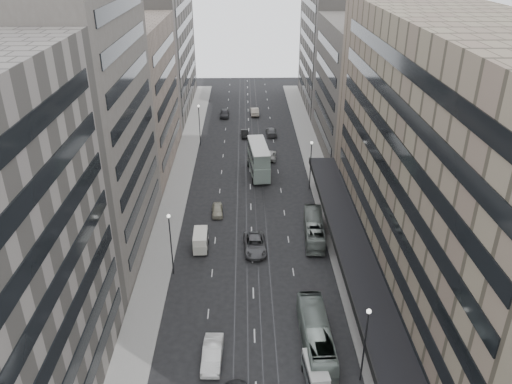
{
  "coord_description": "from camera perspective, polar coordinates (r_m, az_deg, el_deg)",
  "views": [
    {
      "loc": [
        -0.74,
        -38.27,
        36.43
      ],
      "look_at": [
        0.6,
        20.54,
        6.8
      ],
      "focal_mm": 35.0,
      "sensor_mm": 36.0,
      "label": 1
    }
  ],
  "objects": [
    {
      "name": "ground",
      "position": [
        52.85,
        -0.15,
        -16.84
      ],
      "size": [
        220.0,
        220.0,
        0.0
      ],
      "primitive_type": "plane",
      "color": "black",
      "rests_on": "ground"
    },
    {
      "name": "sidewalk_right",
      "position": [
        85.01,
        7.45,
        1.17
      ],
      "size": [
        4.0,
        125.0,
        0.15
      ],
      "primitive_type": "cube",
      "color": "gray",
      "rests_on": "ground"
    },
    {
      "name": "sidewalk_left",
      "position": [
        84.8,
        -8.81,
        1.01
      ],
      "size": [
        4.0,
        125.0,
        0.15
      ],
      "primitive_type": "cube",
      "color": "gray",
      "rests_on": "ground"
    },
    {
      "name": "department_store",
      "position": [
        55.64,
        22.34,
        1.91
      ],
      "size": [
        19.2,
        60.0,
        30.0
      ],
      "color": "#746955",
      "rests_on": "ground"
    },
    {
      "name": "building_right_mid",
      "position": [
        96.13,
        12.37,
        11.41
      ],
      "size": [
        15.0,
        28.0,
        24.0
      ],
      "primitive_type": "cube",
      "color": "#47433E",
      "rests_on": "ground"
    },
    {
      "name": "building_right_far",
      "position": [
        124.35,
        9.39,
        16.01
      ],
      "size": [
        15.0,
        32.0,
        28.0
      ],
      "primitive_type": "cube",
      "color": "#67635D",
      "rests_on": "ground"
    },
    {
      "name": "building_left_b",
      "position": [
        63.94,
        -20.35,
        7.36
      ],
      "size": [
        15.0,
        26.0,
        34.0
      ],
      "primitive_type": "cube",
      "color": "#47433E",
      "rests_on": "ground"
    },
    {
      "name": "building_left_c",
      "position": [
        90.03,
        -14.84,
        10.44
      ],
      "size": [
        15.0,
        28.0,
        25.0
      ],
      "primitive_type": "cube",
      "color": "#6F6056",
      "rests_on": "ground"
    },
    {
      "name": "building_left_d",
      "position": [
        121.19,
        -11.57,
        15.56
      ],
      "size": [
        15.0,
        38.0,
        28.0
      ],
      "primitive_type": "cube",
      "color": "#67635D",
      "rests_on": "ground"
    },
    {
      "name": "lamp_right_near",
      "position": [
        46.81,
        12.42,
        -15.89
      ],
      "size": [
        0.44,
        0.44,
        8.32
      ],
      "color": "#262628",
      "rests_on": "ground"
    },
    {
      "name": "lamp_right_far",
      "position": [
        80.33,
        6.28,
        3.69
      ],
      "size": [
        0.44,
        0.44,
        8.32
      ],
      "color": "#262628",
      "rests_on": "ground"
    },
    {
      "name": "lamp_left_near",
      "position": [
        59.86,
        -9.75,
        -5.15
      ],
      "size": [
        0.44,
        0.44,
        8.32
      ],
      "color": "#262628",
      "rests_on": "ground"
    },
    {
      "name": "lamp_left_far",
      "position": [
        98.77,
        -6.51,
        8.13
      ],
      "size": [
        0.44,
        0.44,
        8.32
      ],
      "color": "#262628",
      "rests_on": "ground"
    },
    {
      "name": "bus_near",
      "position": [
        51.76,
        6.87,
        -15.89
      ],
      "size": [
        2.8,
        11.09,
        3.08
      ],
      "primitive_type": "imported",
      "rotation": [
        0.0,
        0.0,
        3.16
      ],
      "color": "gray",
      "rests_on": "ground"
    },
    {
      "name": "bus_far",
      "position": [
        68.5,
        6.65,
        -4.19
      ],
      "size": [
        3.18,
        10.43,
        2.86
      ],
      "primitive_type": "imported",
      "rotation": [
        0.0,
        0.0,
        3.07
      ],
      "color": "gray",
      "rests_on": "ground"
    },
    {
      "name": "double_decker",
      "position": [
        85.87,
        0.3,
        3.81
      ],
      "size": [
        3.91,
        10.35,
        5.54
      ],
      "rotation": [
        0.0,
        0.0,
        0.09
      ],
      "color": "gray",
      "rests_on": "ground"
    },
    {
      "name": "vw_microbus",
      "position": [
        48.69,
        6.82,
        -19.75
      ],
      "size": [
        2.26,
        4.38,
        2.28
      ],
      "rotation": [
        0.0,
        0.0,
        0.1
      ],
      "color": "#595F61",
      "rests_on": "ground"
    },
    {
      "name": "panel_van",
      "position": [
        66.06,
        -6.36,
        -5.48
      ],
      "size": [
        2.07,
        4.05,
        2.52
      ],
      "rotation": [
        0.0,
        0.0,
        0.03
      ],
      "color": "beige",
      "rests_on": "ground"
    },
    {
      "name": "sedan_1",
      "position": [
        50.69,
        -5.01,
        -17.96
      ],
      "size": [
        2.02,
        5.28,
        1.72
      ],
      "primitive_type": "imported",
      "rotation": [
        0.0,
        0.0,
        -0.04
      ],
      "color": "white",
      "rests_on": "ground"
    },
    {
      "name": "sedan_2",
      "position": [
        65.72,
        -0.12,
        -6.04
      ],
      "size": [
        3.13,
        6.27,
        1.7
      ],
      "primitive_type": "imported",
      "rotation": [
        0.0,
        0.0,
        0.05
      ],
      "color": "#515153",
      "rests_on": "ground"
    },
    {
      "name": "sedan_4",
      "position": [
        74.39,
        -4.44,
        -2.06
      ],
      "size": [
        1.84,
        4.15,
        1.39
      ],
      "primitive_type": "imported",
      "rotation": [
        0.0,
        0.0,
        0.05
      ],
      "color": "#A8A38B",
      "rests_on": "ground"
    },
    {
      "name": "sedan_5",
      "position": [
        104.4,
        -1.3,
        6.7
      ],
      "size": [
        1.71,
        4.17,
        1.34
      ],
      "primitive_type": "imported",
      "rotation": [
        0.0,
        0.0,
        0.07
      ],
      "color": "black",
      "rests_on": "ground"
    },
    {
      "name": "sedan_6",
      "position": [
        93.42,
        1.59,
        4.23
      ],
      "size": [
        2.76,
        5.17,
        1.38
      ],
      "primitive_type": "imported",
      "rotation": [
        0.0,
        0.0,
        3.05
      ],
      "color": "#B7B6B2",
      "rests_on": "ground"
    },
    {
      "name": "sedan_7",
      "position": [
        105.31,
        1.76,
        6.92
      ],
      "size": [
        2.26,
        5.26,
        1.51
      ],
      "primitive_type": "imported",
      "rotation": [
        0.0,
        0.0,
        3.17
      ],
      "color": "#515154",
      "rests_on": "ground"
    },
    {
      "name": "sedan_8",
      "position": [
        116.9,
        -3.61,
        8.97
      ],
      "size": [
        2.04,
        5.05,
        1.72
      ],
      "primitive_type": "imported",
      "rotation": [
        0.0,
        0.0,
        0.0
      ],
      "color": "#2B2B2D",
      "rests_on": "ground"
    },
    {
      "name": "sedan_9",
      "position": [
        118.18,
        -0.16,
        9.22
      ],
      "size": [
        2.06,
        5.26,
        1.71
      ],
      "primitive_type": "imported",
      "rotation": [
        0.0,
        0.0,
        3.19
      ],
      "color": "#B9AC99",
      "rests_on": "ground"
    }
  ]
}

